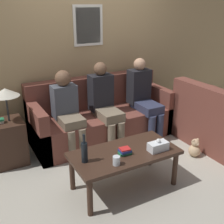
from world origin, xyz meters
TOP-DOWN VIEW (x-y plane):
  - ground_plane at (0.00, 0.00)m, footprint 16.00×16.00m
  - wall_back at (0.00, 0.96)m, footprint 9.00×0.08m
  - couch_main at (0.00, 0.51)m, footprint 2.18×0.85m
  - couch_side at (1.41, -0.58)m, footprint 0.85×1.32m
  - coffee_table at (-0.35, -0.78)m, footprint 1.21×0.61m
  - side_table_with_lamp at (-1.43, 0.42)m, footprint 0.45×0.44m
  - wine_bottle at (-0.83, -0.76)m, footprint 0.07×0.07m
  - drinking_glass at (-0.57, -0.98)m, footprint 0.08×0.08m
  - book_stack at (-0.38, -0.83)m, footprint 0.14×0.11m
  - tissue_box at (-0.01, -0.94)m, footprint 0.23×0.12m
  - person_left at (-0.60, 0.35)m, footprint 0.34×0.58m
  - person_middle at (-0.03, 0.34)m, footprint 0.34×0.65m
  - person_right at (0.65, 0.32)m, footprint 0.34×0.66m
  - teddy_bear at (0.88, -0.66)m, footprint 0.17×0.17m

SIDE VIEW (x-z plane):
  - ground_plane at x=0.00m, z-range 0.00..0.00m
  - teddy_bear at x=0.88m, z-range -0.02..0.25m
  - couch_main at x=0.00m, z-range -0.15..0.80m
  - couch_side at x=1.41m, z-range -0.14..0.80m
  - side_table_with_lamp at x=-1.43m, z-range -0.15..0.88m
  - coffee_table at x=-0.35m, z-range 0.17..0.64m
  - book_stack at x=-0.38m, z-range 0.46..0.54m
  - drinking_glass at x=-0.57m, z-range 0.46..0.56m
  - tissue_box at x=-0.01m, z-range 0.45..0.59m
  - wine_bottle at x=-0.83m, z-range 0.43..0.74m
  - person_left at x=-0.60m, z-range 0.06..1.23m
  - person_right at x=0.65m, z-range 0.04..1.27m
  - person_middle at x=-0.03m, z-range 0.05..1.27m
  - wall_back at x=0.00m, z-range 0.00..2.60m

